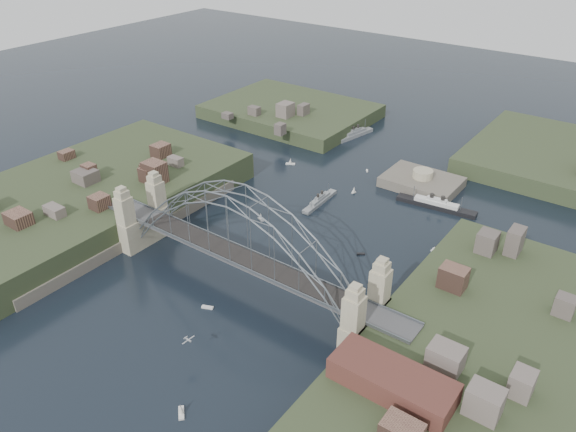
# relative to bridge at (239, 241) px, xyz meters

# --- Properties ---
(ground) EXTENTS (500.00, 500.00, 0.00)m
(ground) POSITION_rel_bridge_xyz_m (0.00, 0.00, -12.32)
(ground) COLOR black
(ground) RESTS_ON ground
(bridge) EXTENTS (84.00, 13.80, 24.60)m
(bridge) POSITION_rel_bridge_xyz_m (0.00, 0.00, 0.00)
(bridge) COLOR #4B4B4D
(bridge) RESTS_ON ground
(shore_west) EXTENTS (50.50, 90.00, 12.00)m
(shore_west) POSITION_rel_bridge_xyz_m (-57.32, 0.00, -10.35)
(shore_west) COLOR #2F3C21
(shore_west) RESTS_ON ground
(shore_east) EXTENTS (50.50, 90.00, 12.00)m
(shore_east) POSITION_rel_bridge_xyz_m (57.32, 0.00, -10.35)
(shore_east) COLOR #2F3C21
(shore_east) RESTS_ON ground
(headland_nw) EXTENTS (60.00, 45.00, 9.00)m
(headland_nw) POSITION_rel_bridge_xyz_m (-55.00, 95.00, -11.82)
(headland_nw) COLOR #2F3C21
(headland_nw) RESTS_ON ground
(fort_island) EXTENTS (22.00, 16.00, 9.40)m
(fort_island) POSITION_rel_bridge_xyz_m (12.00, 70.00, -12.66)
(fort_island) COLOR #5E574B
(fort_island) RESTS_ON ground
(wharf_shed) EXTENTS (20.00, 8.00, 4.00)m
(wharf_shed) POSITION_rel_bridge_xyz_m (44.00, -14.00, -2.32)
(wharf_shed) COLOR #592D26
(wharf_shed) RESTS_ON shore_east
(naval_cruiser_near) EXTENTS (2.73, 15.82, 4.73)m
(naval_cruiser_near) POSITION_rel_bridge_xyz_m (-7.04, 43.04, -11.59)
(naval_cruiser_near) COLOR gray
(naval_cruiser_near) RESTS_ON ground
(naval_cruiser_far) EXTENTS (5.71, 17.27, 5.79)m
(naval_cruiser_far) POSITION_rel_bridge_xyz_m (-24.20, 92.65, -11.42)
(naval_cruiser_far) COLOR gray
(naval_cruiser_far) RESTS_ON ground
(ocean_liner) EXTENTS (22.79, 5.42, 5.55)m
(ocean_liner) POSITION_rel_bridge_xyz_m (20.91, 60.20, -11.46)
(ocean_liner) COLOR black
(ocean_liner) RESTS_ON ground
(aeroplane) EXTENTS (1.58, 2.96, 0.43)m
(aeroplane) POSITION_rel_bridge_xyz_m (6.88, -23.07, -7.22)
(aeroplane) COLOR #B2B5B9
(small_boat_a) EXTENTS (2.58, 1.83, 2.38)m
(small_boat_a) POSITION_rel_bridge_xyz_m (-14.80, 25.69, -11.48)
(small_boat_a) COLOR white
(small_boat_a) RESTS_ON ground
(small_boat_b) EXTENTS (1.96, 1.65, 0.45)m
(small_boat_b) POSITION_rel_bridge_xyz_m (15.48, 27.24, -12.17)
(small_boat_b) COLOR white
(small_boat_b) RESTS_ON ground
(small_boat_c) EXTENTS (2.68, 1.78, 0.45)m
(small_boat_c) POSITION_rel_bridge_xyz_m (-0.96, -9.98, -12.17)
(small_boat_c) COLOR white
(small_boat_c) RESTS_ON ground
(small_boat_d) EXTENTS (1.51, 2.52, 1.43)m
(small_boat_d) POSITION_rel_bridge_xyz_m (29.46, 39.78, -12.04)
(small_boat_d) COLOR white
(small_boat_d) RESTS_ON ground
(small_boat_e) EXTENTS (3.12, 2.36, 2.38)m
(small_boat_e) POSITION_rel_bridge_xyz_m (-29.30, 59.37, -11.57)
(small_boat_e) COLOR white
(small_boat_e) RESTS_ON ground
(small_boat_f) EXTENTS (1.39, 1.52, 2.38)m
(small_boat_f) POSITION_rel_bridge_xyz_m (-2.28, 54.14, -11.28)
(small_boat_f) COLOR white
(small_boat_f) RESTS_ON ground
(small_boat_g) EXTENTS (2.74, 2.65, 2.38)m
(small_boat_g) POSITION_rel_bridge_xyz_m (14.75, -33.07, -11.55)
(small_boat_g) COLOR white
(small_boat_g) RESTS_ON ground
(small_boat_h) EXTENTS (1.42, 1.73, 0.45)m
(small_boat_h) POSITION_rel_bridge_xyz_m (-6.48, 69.64, -12.17)
(small_boat_h) COLOR white
(small_boat_h) RESTS_ON ground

